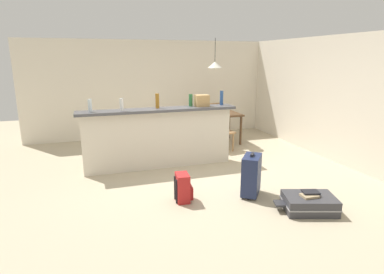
{
  "coord_description": "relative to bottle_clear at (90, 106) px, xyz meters",
  "views": [
    {
      "loc": [
        -1.68,
        -5.34,
        2.07
      ],
      "look_at": [
        0.12,
        0.22,
        0.61
      ],
      "focal_mm": 29.87,
      "sensor_mm": 36.0,
      "label": 1
    }
  ],
  "objects": [
    {
      "name": "bar_countertop",
      "position": [
        1.21,
        0.01,
        -0.14
      ],
      "size": [
        2.96,
        0.4,
        0.05
      ],
      "primitive_type": "cube",
      "color": "#4C4C51",
      "rests_on": "partition_half_wall"
    },
    {
      "name": "dining_chair_far_side",
      "position": [
        3.02,
        1.89,
        -0.74
      ],
      "size": [
        0.46,
        0.46,
        0.93
      ],
      "color": "#9E754C",
      "rests_on": "ground_plane"
    },
    {
      "name": "bottle_amber",
      "position": [
        1.2,
        0.04,
        0.03
      ],
      "size": [
        0.07,
        0.07,
        0.27
      ],
      "primitive_type": "cylinder",
      "color": "#9E661E",
      "rests_on": "bar_countertop"
    },
    {
      "name": "backpack_red",
      "position": [
        1.21,
        -1.57,
        -1.06
      ],
      "size": [
        0.27,
        0.3,
        0.42
      ],
      "color": "red",
      "rests_on": "ground_plane"
    },
    {
      "name": "bottle_clear",
      "position": [
        0.0,
        0.0,
        0.0
      ],
      "size": [
        0.07,
        0.07,
        0.22
      ],
      "primitive_type": "cylinder",
      "color": "silver",
      "rests_on": "bar_countertop"
    },
    {
      "name": "bottle_blue",
      "position": [
        2.5,
        0.07,
        0.03
      ],
      "size": [
        0.07,
        0.07,
        0.28
      ],
      "primitive_type": "cylinder",
      "color": "#284C89",
      "rests_on": "bar_countertop"
    },
    {
      "name": "pendant_lamp",
      "position": [
        2.87,
        1.39,
        0.64
      ],
      "size": [
        0.34,
        0.34,
        0.72
      ],
      "color": "black"
    },
    {
      "name": "suitcase_flat_charcoal",
      "position": [
        2.78,
        -2.41,
        -1.15
      ],
      "size": [
        0.89,
        0.68,
        0.22
      ],
      "color": "#38383D",
      "rests_on": "ground_plane"
    },
    {
      "name": "bottle_white",
      "position": [
        0.53,
        -0.05,
        -0.0
      ],
      "size": [
        0.06,
        0.06,
        0.22
      ],
      "primitive_type": "cylinder",
      "color": "silver",
      "rests_on": "bar_countertop"
    },
    {
      "name": "dining_table",
      "position": [
        2.93,
        1.35,
        -0.61
      ],
      "size": [
        1.1,
        0.8,
        0.74
      ],
      "color": "#4C331E",
      "rests_on": "ground_plane"
    },
    {
      "name": "wall_back",
      "position": [
        1.67,
        2.63,
        -0.01
      ],
      "size": [
        6.6,
        0.1,
        2.5
      ],
      "primitive_type": "cube",
      "color": "silver",
      "rests_on": "ground_plane"
    },
    {
      "name": "dining_chair_near_partition",
      "position": [
        2.81,
        0.76,
        -0.74
      ],
      "size": [
        0.46,
        0.46,
        0.93
      ],
      "color": "#9E754C",
      "rests_on": "ground_plane"
    },
    {
      "name": "grocery_bag",
      "position": [
        2.07,
        0.02,
        -0.0
      ],
      "size": [
        0.26,
        0.18,
        0.22
      ],
      "primitive_type": "cube",
      "color": "tan",
      "rests_on": "bar_countertop"
    },
    {
      "name": "ground_plane",
      "position": [
        1.67,
        -0.42,
        -1.28
      ],
      "size": [
        13.0,
        13.0,
        0.05
      ],
      "primitive_type": "cube",
      "color": "#BCAD8E"
    },
    {
      "name": "wall_right",
      "position": [
        4.72,
        -0.12,
        -0.01
      ],
      "size": [
        0.1,
        6.0,
        2.5
      ],
      "primitive_type": "cube",
      "color": "silver",
      "rests_on": "ground_plane"
    },
    {
      "name": "partition_half_wall",
      "position": [
        1.21,
        0.01,
        -0.71
      ],
      "size": [
        2.8,
        0.2,
        1.1
      ],
      "primitive_type": "cube",
      "color": "silver",
      "rests_on": "ground_plane"
    },
    {
      "name": "book_stack",
      "position": [
        2.78,
        -2.4,
        -1.01
      ],
      "size": [
        0.29,
        0.24,
        0.06
      ],
      "color": "tan",
      "rests_on": "suitcase_flat_charcoal"
    },
    {
      "name": "bottle_green",
      "position": [
        1.86,
        0.1,
        0.01
      ],
      "size": [
        0.07,
        0.07,
        0.23
      ],
      "primitive_type": "cylinder",
      "color": "#2D6B38",
      "rests_on": "bar_countertop"
    },
    {
      "name": "suitcase_upright_navy",
      "position": [
        2.26,
        -1.69,
        -0.93
      ],
      "size": [
        0.46,
        0.5,
        0.67
      ],
      "color": "#1E284C",
      "rests_on": "ground_plane"
    }
  ]
}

